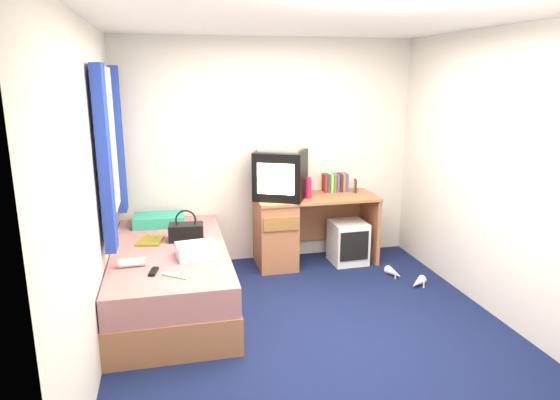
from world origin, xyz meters
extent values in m
plane|color=#0C1438|center=(0.00, 0.00, 0.00)|extent=(3.40, 3.40, 0.00)
plane|color=white|center=(0.00, 0.00, 2.40)|extent=(3.40, 3.40, 0.00)
plane|color=silver|center=(0.00, 1.70, 1.20)|extent=(3.20, 0.00, 3.20)
plane|color=silver|center=(0.00, -1.70, 1.20)|extent=(3.20, 0.00, 3.20)
plane|color=silver|center=(-1.60, 0.00, 1.20)|extent=(0.00, 3.40, 3.40)
plane|color=silver|center=(1.60, 0.00, 1.20)|extent=(0.00, 3.40, 3.40)
cube|color=#AE7048|center=(-1.10, 0.70, 0.15)|extent=(1.00, 2.00, 0.30)
cube|color=olive|center=(-0.60, 0.30, 0.16)|extent=(0.02, 0.70, 0.18)
cube|color=silver|center=(-1.10, 0.70, 0.42)|extent=(0.98, 1.98, 0.24)
cube|color=teal|center=(-1.19, 1.42, 0.59)|extent=(0.51, 0.33, 0.11)
cube|color=#AE7048|center=(0.46, 1.42, 0.73)|extent=(1.30, 0.55, 0.03)
cube|color=#AE7048|center=(0.01, 1.42, 0.36)|extent=(0.40, 0.52, 0.72)
cube|color=#AE7048|center=(1.09, 1.42, 0.36)|extent=(0.04, 0.52, 0.72)
cube|color=#AE7048|center=(0.71, 1.67, 0.45)|extent=(0.78, 0.03, 0.55)
cube|color=white|center=(0.81, 1.34, 0.23)|extent=(0.38, 0.38, 0.46)
cube|color=black|center=(0.07, 1.44, 1.00)|extent=(0.65, 0.64, 0.50)
cube|color=#FFDCA1|center=(-0.03, 1.23, 1.00)|extent=(0.35, 0.18, 0.31)
cube|color=silver|center=(0.07, 1.44, 1.29)|extent=(0.51, 0.46, 0.08)
cube|color=maroon|center=(0.61, 1.60, 0.85)|extent=(0.03, 0.13, 0.20)
cube|color=navy|center=(0.65, 1.60, 0.85)|extent=(0.03, 0.13, 0.20)
cube|color=gold|center=(0.68, 1.60, 0.85)|extent=(0.03, 0.13, 0.20)
cube|color=#337F33|center=(0.72, 1.60, 0.85)|extent=(0.03, 0.13, 0.20)
cube|color=#7F337F|center=(0.75, 1.60, 0.85)|extent=(0.03, 0.13, 0.20)
cube|color=#262626|center=(0.79, 1.60, 0.85)|extent=(0.03, 0.13, 0.20)
cube|color=#B26633|center=(0.82, 1.60, 0.85)|extent=(0.03, 0.13, 0.20)
cube|color=#4C4C99|center=(0.86, 1.60, 0.85)|extent=(0.03, 0.13, 0.20)
cube|color=black|center=(0.94, 1.52, 0.82)|extent=(0.05, 0.12, 0.14)
cylinder|color=#C61B44|center=(0.35, 1.36, 0.85)|extent=(0.08, 0.08, 0.21)
cylinder|color=white|center=(0.33, 1.47, 0.84)|extent=(0.05, 0.05, 0.17)
cube|color=black|center=(-0.94, 0.87, 0.62)|extent=(0.32, 0.20, 0.15)
torus|color=black|center=(-0.94, 0.87, 0.73)|extent=(0.19, 0.03, 0.19)
cube|color=silver|center=(-0.88, 0.42, 0.59)|extent=(0.36, 0.31, 0.11)
cube|color=gold|center=(-1.27, 0.91, 0.55)|extent=(0.26, 0.32, 0.01)
cylinder|color=silver|center=(-1.39, 0.31, 0.58)|extent=(0.20, 0.08, 0.07)
cube|color=gold|center=(-1.06, 0.03, 0.55)|extent=(0.21, 0.18, 0.01)
cube|color=black|center=(-1.22, 0.14, 0.55)|extent=(0.08, 0.17, 0.02)
cube|color=silver|center=(-1.58, 0.90, 1.45)|extent=(0.02, 0.90, 1.10)
cube|color=white|center=(-1.57, 0.90, 2.04)|extent=(0.06, 1.06, 0.08)
cube|color=white|center=(-1.57, 0.90, 0.86)|extent=(0.06, 1.06, 0.08)
cube|color=navy|center=(-1.53, 0.31, 1.40)|extent=(0.08, 0.24, 1.40)
cube|color=navy|center=(-1.53, 1.49, 1.40)|extent=(0.08, 0.24, 1.40)
cone|color=white|center=(1.13, 0.84, 0.04)|extent=(0.13, 0.23, 0.09)
cone|color=white|center=(1.25, 0.56, 0.04)|extent=(0.23, 0.21, 0.09)
camera|label=1|loc=(-1.07, -3.56, 2.02)|focal=32.00mm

